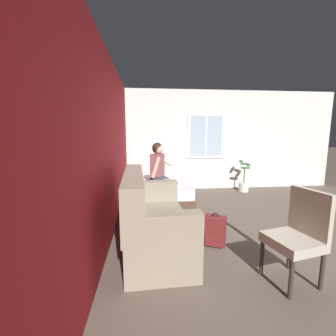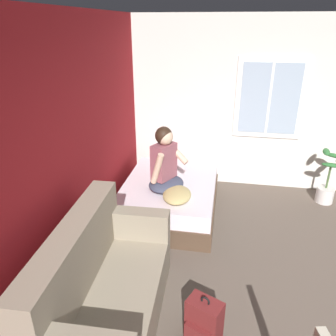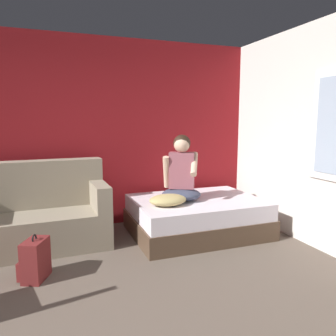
{
  "view_description": "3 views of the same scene",
  "coord_description": "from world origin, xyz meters",
  "px_view_note": "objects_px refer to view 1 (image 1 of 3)",
  "views": [
    {
      "loc": [
        -3.07,
        2.06,
        1.55
      ],
      "look_at": [
        0.82,
        1.67,
        0.94
      ],
      "focal_mm": 24.0,
      "sensor_mm": 36.0,
      "label": 1
    },
    {
      "loc": [
        -2.25,
        1.05,
        2.56
      ],
      "look_at": [
        1.36,
        1.7,
        0.93
      ],
      "focal_mm": 35.0,
      "sensor_mm": 36.0,
      "label": 2
    },
    {
      "loc": [
        -0.0,
        -2.18,
        1.56
      ],
      "look_at": [
        1.38,
        1.57,
        0.96
      ],
      "focal_mm": 35.0,
      "sensor_mm": 36.0,
      "label": 3
    }
  ],
  "objects_px": {
    "throw_pillow": "(169,183)",
    "couch": "(151,220)",
    "person_seated": "(158,167)",
    "side_chair": "(298,233)",
    "cell_phone": "(170,186)",
    "bed": "(159,192)",
    "potted_plant": "(244,180)",
    "backpack": "(215,231)"
  },
  "relations": [
    {
      "from": "throw_pillow",
      "to": "couch",
      "type": "bearing_deg",
      "value": 165.22
    },
    {
      "from": "person_seated",
      "to": "side_chair",
      "type": "bearing_deg",
      "value": -154.44
    },
    {
      "from": "couch",
      "to": "cell_phone",
      "type": "height_order",
      "value": "couch"
    },
    {
      "from": "person_seated",
      "to": "throw_pillow",
      "type": "relative_size",
      "value": 1.82
    },
    {
      "from": "couch",
      "to": "side_chair",
      "type": "bearing_deg",
      "value": -119.77
    },
    {
      "from": "person_seated",
      "to": "throw_pillow",
      "type": "xyz_separation_m",
      "value": [
        -0.27,
        -0.21,
        -0.29
      ]
    },
    {
      "from": "throw_pillow",
      "to": "cell_phone",
      "type": "height_order",
      "value": "throw_pillow"
    },
    {
      "from": "side_chair",
      "to": "throw_pillow",
      "type": "bearing_deg",
      "value": 24.06
    },
    {
      "from": "bed",
      "to": "person_seated",
      "type": "bearing_deg",
      "value": 171.83
    },
    {
      "from": "person_seated",
      "to": "potted_plant",
      "type": "xyz_separation_m",
      "value": [
        0.92,
        -2.34,
        -0.53
      ]
    },
    {
      "from": "bed",
      "to": "couch",
      "type": "distance_m",
      "value": 2.07
    },
    {
      "from": "bed",
      "to": "person_seated",
      "type": "height_order",
      "value": "person_seated"
    },
    {
      "from": "cell_phone",
      "to": "potted_plant",
      "type": "relative_size",
      "value": 0.17
    },
    {
      "from": "side_chair",
      "to": "throw_pillow",
      "type": "height_order",
      "value": "side_chair"
    },
    {
      "from": "bed",
      "to": "couch",
      "type": "xyz_separation_m",
      "value": [
        -2.05,
        0.24,
        0.16
      ]
    },
    {
      "from": "backpack",
      "to": "person_seated",
      "type": "bearing_deg",
      "value": 20.51
    },
    {
      "from": "throw_pillow",
      "to": "cell_phone",
      "type": "relative_size",
      "value": 3.33
    },
    {
      "from": "bed",
      "to": "couch",
      "type": "relative_size",
      "value": 1.01
    },
    {
      "from": "cell_phone",
      "to": "throw_pillow",
      "type": "bearing_deg",
      "value": -179.28
    },
    {
      "from": "person_seated",
      "to": "cell_phone",
      "type": "distance_m",
      "value": 0.5
    },
    {
      "from": "person_seated",
      "to": "backpack",
      "type": "relative_size",
      "value": 1.91
    },
    {
      "from": "side_chair",
      "to": "person_seated",
      "type": "distance_m",
      "value": 3.0
    },
    {
      "from": "couch",
      "to": "person_seated",
      "type": "xyz_separation_m",
      "value": [
        1.84,
        -0.21,
        0.44
      ]
    },
    {
      "from": "bed",
      "to": "side_chair",
      "type": "bearing_deg",
      "value": -156.61
    },
    {
      "from": "side_chair",
      "to": "throw_pillow",
      "type": "relative_size",
      "value": 2.04
    },
    {
      "from": "potted_plant",
      "to": "couch",
      "type": "bearing_deg",
      "value": 137.17
    },
    {
      "from": "potted_plant",
      "to": "person_seated",
      "type": "bearing_deg",
      "value": 111.37
    },
    {
      "from": "side_chair",
      "to": "backpack",
      "type": "bearing_deg",
      "value": 35.0
    },
    {
      "from": "side_chair",
      "to": "potted_plant",
      "type": "distance_m",
      "value": 3.77
    },
    {
      "from": "backpack",
      "to": "cell_phone",
      "type": "distance_m",
      "value": 1.64
    },
    {
      "from": "couch",
      "to": "potted_plant",
      "type": "xyz_separation_m",
      "value": [
        2.75,
        -2.55,
        -0.09
      ]
    },
    {
      "from": "side_chair",
      "to": "cell_phone",
      "type": "height_order",
      "value": "side_chair"
    },
    {
      "from": "bed",
      "to": "backpack",
      "type": "height_order",
      "value": "bed"
    },
    {
      "from": "person_seated",
      "to": "throw_pillow",
      "type": "distance_m",
      "value": 0.44
    },
    {
      "from": "couch",
      "to": "backpack",
      "type": "distance_m",
      "value": 0.91
    },
    {
      "from": "backpack",
      "to": "throw_pillow",
      "type": "bearing_deg",
      "value": 17.06
    },
    {
      "from": "couch",
      "to": "backpack",
      "type": "relative_size",
      "value": 3.77
    },
    {
      "from": "person_seated",
      "to": "backpack",
      "type": "bearing_deg",
      "value": -159.49
    },
    {
      "from": "person_seated",
      "to": "potted_plant",
      "type": "height_order",
      "value": "person_seated"
    },
    {
      "from": "side_chair",
      "to": "bed",
      "type": "bearing_deg",
      "value": 23.39
    },
    {
      "from": "couch",
      "to": "cell_phone",
      "type": "relative_size",
      "value": 12.0
    },
    {
      "from": "person_seated",
      "to": "cell_phone",
      "type": "bearing_deg",
      "value": -140.94
    }
  ]
}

